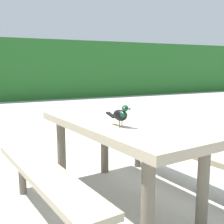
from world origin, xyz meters
TOP-DOWN VIEW (x-y plane):
  - ground_plane at (0.00, 0.00)m, footprint 60.00×60.00m
  - hedge_wall at (0.00, 8.99)m, footprint 28.00×1.90m
  - picnic_table_foreground at (-0.09, -0.18)m, footprint 1.88×1.91m
  - bird_grackle at (-0.19, -0.38)m, footprint 0.11×0.28m

SIDE VIEW (x-z plane):
  - ground_plane at x=0.00m, z-range 0.00..0.00m
  - picnic_table_foreground at x=-0.09m, z-range 0.19..0.93m
  - bird_grackle at x=-0.19m, z-range 0.75..0.94m
  - hedge_wall at x=0.00m, z-range 0.00..2.17m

